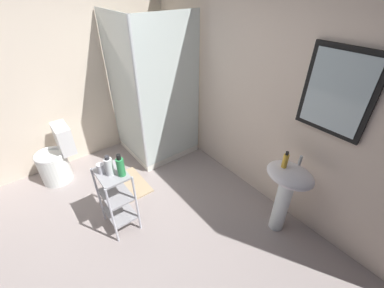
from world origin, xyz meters
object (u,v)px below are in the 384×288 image
pedestal_sink (286,188)px  toilet (56,159)px  rinse_cup (101,168)px  hand_soap_bottle (285,160)px  body_wash_bottle_green (121,166)px  lotion_bottle_white (109,166)px  bath_mat (129,184)px  shower_stall (154,126)px  storage_cart (116,196)px

pedestal_sink → toilet: bearing=-144.3°
pedestal_sink → toilet: size_ratio=1.07×
rinse_cup → toilet: bearing=-167.7°
rinse_cup → hand_soap_bottle: bearing=52.2°
body_wash_bottle_green → rinse_cup: (-0.15, -0.14, -0.05)m
pedestal_sink → toilet: pedestal_sink is taller
lotion_bottle_white → bath_mat: size_ratio=0.35×
pedestal_sink → rinse_cup: rinse_cup is taller
pedestal_sink → hand_soap_bottle: (-0.07, -0.02, 0.31)m
shower_stall → storage_cart: shower_stall is taller
shower_stall → rinse_cup: shower_stall is taller
bath_mat → lotion_bottle_white: bearing=-32.5°
toilet → bath_mat: bearing=43.5°
pedestal_sink → rinse_cup: (-1.13, -1.39, 0.21)m
hand_soap_bottle → body_wash_bottle_green: bearing=-126.5°
hand_soap_bottle → bath_mat: 2.00m
pedestal_sink → bath_mat: 1.96m
shower_stall → lotion_bottle_white: 1.46m
rinse_cup → bath_mat: bearing=139.1°
hand_soap_bottle → lotion_bottle_white: bearing=-127.0°
shower_stall → lotion_bottle_white: bearing=-46.4°
storage_cart → pedestal_sink: bearing=51.1°
pedestal_sink → hand_soap_bottle: 0.32m
lotion_bottle_white → body_wash_bottle_green: size_ratio=0.90×
shower_stall → bath_mat: size_ratio=3.33×
hand_soap_bottle → lotion_bottle_white: 1.64m
body_wash_bottle_green → pedestal_sink: bearing=52.0°
lotion_bottle_white → rinse_cup: bearing=-142.2°
pedestal_sink → bath_mat: size_ratio=1.35×
pedestal_sink → body_wash_bottle_green: body_wash_bottle_green is taller
shower_stall → bath_mat: 0.93m
toilet → storage_cart: toilet is taller
lotion_bottle_white → body_wash_bottle_green: (0.08, 0.08, 0.01)m
rinse_cup → shower_stall: bearing=129.8°
lotion_bottle_white → rinse_cup: 0.11m
shower_stall → hand_soap_bottle: bearing=8.3°
hand_soap_bottle → lotion_bottle_white: size_ratio=0.82×
lotion_bottle_white → bath_mat: 1.04m
shower_stall → hand_soap_bottle: size_ratio=11.54×
toilet → body_wash_bottle_green: 1.46m
toilet → lotion_bottle_white: 1.37m
storage_cart → hand_soap_bottle: size_ratio=4.27×
body_wash_bottle_green → shower_stall: bearing=138.2°
shower_stall → body_wash_bottle_green: shower_stall is taller
rinse_cup → bath_mat: 0.99m
shower_stall → storage_cart: 1.40m
shower_stall → toilet: shower_stall is taller
storage_cart → hand_soap_bottle: 1.70m
toilet → pedestal_sink: bearing=35.7°
storage_cart → rinse_cup: size_ratio=7.44×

